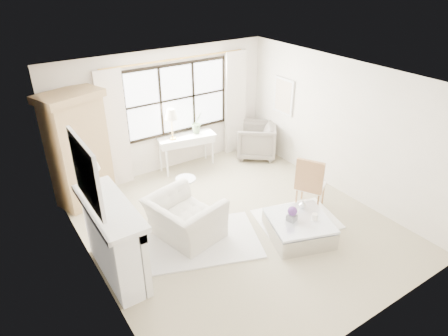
{
  "coord_description": "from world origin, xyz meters",
  "views": [
    {
      "loc": [
        -3.5,
        -4.83,
        4.36
      ],
      "look_at": [
        -0.15,
        0.2,
        1.14
      ],
      "focal_mm": 32.0,
      "sensor_mm": 36.0,
      "label": 1
    }
  ],
  "objects_px": {
    "armoire": "(78,149)",
    "console_table": "(187,152)",
    "coffee_table": "(299,229)",
    "club_armchair": "(185,218)"
  },
  "relations": [
    {
      "from": "club_armchair",
      "to": "coffee_table",
      "type": "xyz_separation_m",
      "value": [
        1.63,
        -1.11,
        -0.2
      ]
    },
    {
      "from": "armoire",
      "to": "console_table",
      "type": "height_order",
      "value": "armoire"
    },
    {
      "from": "console_table",
      "to": "coffee_table",
      "type": "distance_m",
      "value": 3.39
    },
    {
      "from": "armoire",
      "to": "club_armchair",
      "type": "height_order",
      "value": "armoire"
    },
    {
      "from": "coffee_table",
      "to": "console_table",
      "type": "bearing_deg",
      "value": 114.69
    },
    {
      "from": "armoire",
      "to": "console_table",
      "type": "relative_size",
      "value": 1.65
    },
    {
      "from": "armoire",
      "to": "club_armchair",
      "type": "relative_size",
      "value": 1.91
    },
    {
      "from": "armoire",
      "to": "coffee_table",
      "type": "height_order",
      "value": "armoire"
    },
    {
      "from": "console_table",
      "to": "coffee_table",
      "type": "bearing_deg",
      "value": -74.57
    },
    {
      "from": "armoire",
      "to": "coffee_table",
      "type": "bearing_deg",
      "value": -69.52
    }
  ]
}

